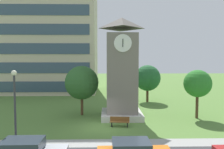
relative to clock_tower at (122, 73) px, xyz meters
The scene contains 9 objects.
ground_plane 6.19m from the clock_tower, 119.73° to the right, with size 160.00×160.00×0.00m, color #567F38.
kerb_strip 8.95m from the clock_tower, 105.18° to the right, with size 120.00×1.60×0.01m, color #9E9E99.
office_building 26.05m from the clock_tower, 124.63° to the left, with size 20.19×11.48×28.80m.
clock_tower is the anchor object (origin of this frame).
park_bench 5.37m from the clock_tower, 96.84° to the right, with size 1.85×0.71×0.88m.
street_lamp 11.53m from the clock_tower, 132.81° to the right, with size 0.36×0.36×5.45m.
tree_near_tower 9.91m from the clock_tower, 63.71° to the left, with size 3.76×3.76×5.38m.
tree_by_building 8.00m from the clock_tower, ahead, with size 2.86×2.86×5.11m.
tree_streetside 4.65m from the clock_tower, 164.33° to the left, with size 3.74×3.74×5.49m.
Camera 1 is at (0.45, -19.99, 6.15)m, focal length 35.84 mm.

